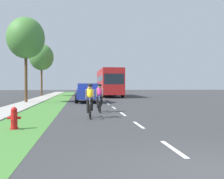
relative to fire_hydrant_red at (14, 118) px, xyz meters
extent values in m
plane|color=#38383A|center=(4.45, 14.55, -0.37)|extent=(120.00, 120.00, 0.00)
cube|color=#478438|center=(0.00, 14.55, -0.37)|extent=(2.19, 70.00, 0.01)
cube|color=#B2ADA3|center=(-2.02, 14.55, -0.37)|extent=(1.84, 70.00, 0.10)
cube|color=white|center=(4.45, -3.45, -0.37)|extent=(0.12, 1.80, 0.01)
cube|color=white|center=(4.45, 0.55, -0.37)|extent=(0.12, 1.80, 0.01)
cube|color=white|center=(4.45, 4.55, -0.37)|extent=(0.12, 1.80, 0.01)
cube|color=white|center=(4.45, 8.55, -0.37)|extent=(0.12, 1.80, 0.01)
cube|color=white|center=(4.45, 12.55, -0.37)|extent=(0.12, 1.80, 0.01)
cube|color=white|center=(4.45, 16.55, -0.37)|extent=(0.12, 1.80, 0.01)
cube|color=white|center=(4.45, 20.55, -0.37)|extent=(0.12, 1.80, 0.01)
cube|color=white|center=(4.45, 24.55, -0.37)|extent=(0.12, 1.80, 0.01)
cube|color=white|center=(4.45, 28.55, -0.37)|extent=(0.12, 1.80, 0.01)
cube|color=white|center=(4.45, 32.55, -0.37)|extent=(0.12, 1.80, 0.01)
cube|color=white|center=(4.45, 36.55, -0.37)|extent=(0.12, 1.80, 0.01)
cube|color=white|center=(4.45, 40.55, -0.37)|extent=(0.12, 1.80, 0.01)
cube|color=white|center=(4.45, 44.55, -0.37)|extent=(0.12, 1.80, 0.01)
cylinder|color=red|center=(0.00, 0.01, -0.34)|extent=(0.28, 0.28, 0.06)
cylinder|color=red|center=(0.00, 0.01, -0.04)|extent=(0.22, 0.22, 0.55)
sphere|color=red|center=(0.00, 0.01, 0.29)|extent=(0.21, 0.21, 0.21)
cylinder|color=red|center=(-0.16, 0.01, 0.02)|extent=(0.12, 0.09, 0.09)
cylinder|color=red|center=(0.16, 0.01, 0.02)|extent=(0.12, 0.09, 0.09)
cylinder|color=red|center=(0.00, -0.16, -0.06)|extent=(0.11, 0.14, 0.11)
torus|color=black|center=(2.68, 3.53, -0.03)|extent=(0.06, 0.68, 0.68)
torus|color=black|center=(2.68, 2.49, -0.03)|extent=(0.06, 0.68, 0.68)
cylinder|color=#A5A8AD|center=(2.68, 2.91, 0.15)|extent=(0.04, 0.59, 0.43)
cylinder|color=#A5A8AD|center=(2.68, 3.19, 0.25)|extent=(0.04, 0.04, 0.55)
cylinder|color=#A5A8AD|center=(2.68, 2.96, 0.48)|extent=(0.03, 0.55, 0.03)
cylinder|color=black|center=(2.68, 2.51, 0.49)|extent=(0.42, 0.02, 0.02)
ellipsoid|color=yellow|center=(2.68, 3.03, 0.81)|extent=(0.30, 0.54, 0.63)
sphere|color=tan|center=(2.68, 2.75, 1.05)|extent=(0.20, 0.20, 0.20)
ellipsoid|color=black|center=(2.68, 2.75, 1.13)|extent=(0.24, 0.28, 0.16)
cylinder|color=tan|center=(2.52, 2.75, 0.73)|extent=(0.07, 0.26, 0.45)
cylinder|color=tan|center=(2.84, 2.75, 0.73)|extent=(0.07, 0.26, 0.45)
cylinder|color=black|center=(2.58, 3.11, 0.15)|extent=(0.10, 0.30, 0.60)
cylinder|color=black|center=(2.78, 3.06, 0.25)|extent=(0.10, 0.25, 0.61)
torus|color=black|center=(3.30, 6.24, -0.03)|extent=(0.06, 0.68, 0.68)
torus|color=black|center=(3.30, 5.20, -0.03)|extent=(0.06, 0.68, 0.68)
cylinder|color=#A5A8AD|center=(3.30, 5.62, 0.15)|extent=(0.04, 0.59, 0.43)
cylinder|color=#A5A8AD|center=(3.30, 5.90, 0.25)|extent=(0.04, 0.04, 0.55)
cylinder|color=#A5A8AD|center=(3.30, 5.67, 0.48)|extent=(0.03, 0.55, 0.03)
cylinder|color=black|center=(3.30, 5.22, 0.49)|extent=(0.42, 0.02, 0.02)
ellipsoid|color=#CC2D8C|center=(3.30, 5.74, 0.81)|extent=(0.30, 0.54, 0.63)
sphere|color=tan|center=(3.30, 5.46, 1.05)|extent=(0.20, 0.20, 0.20)
ellipsoid|color=black|center=(3.30, 5.46, 1.13)|extent=(0.24, 0.28, 0.16)
cylinder|color=tan|center=(3.14, 5.46, 0.73)|extent=(0.07, 0.26, 0.45)
cylinder|color=tan|center=(3.46, 5.46, 0.73)|extent=(0.07, 0.26, 0.45)
cylinder|color=black|center=(3.20, 5.82, 0.15)|extent=(0.10, 0.30, 0.60)
cylinder|color=black|center=(3.40, 5.77, 0.25)|extent=(0.10, 0.25, 0.61)
cube|color=#23389E|center=(2.91, 14.83, 0.35)|extent=(1.96, 5.10, 0.76)
cube|color=#23389E|center=(2.91, 14.07, 0.95)|extent=(1.80, 1.78, 0.64)
cube|color=#1E2833|center=(2.91, 13.36, 0.93)|extent=(1.67, 0.08, 0.52)
cube|color=#23389E|center=(2.01, 15.85, 0.65)|extent=(0.08, 2.80, 0.40)
cube|color=#23389E|center=(3.82, 15.85, 0.65)|extent=(0.08, 2.80, 0.40)
cube|color=#23389E|center=(2.91, 17.34, 0.65)|extent=(1.80, 0.08, 0.40)
cylinder|color=black|center=(1.93, 13.30, 0.01)|extent=(0.26, 0.76, 0.76)
cylinder|color=black|center=(3.89, 13.30, 0.01)|extent=(0.26, 0.76, 0.76)
cylinder|color=black|center=(1.93, 16.36, 0.01)|extent=(0.26, 0.76, 0.76)
cylinder|color=black|center=(3.89, 16.36, 0.01)|extent=(0.26, 0.76, 0.76)
cube|color=red|center=(5.97, 26.89, 1.56)|extent=(2.50, 11.60, 3.10)
cube|color=#1E2833|center=(5.97, 26.89, 1.96)|extent=(2.52, 10.67, 0.64)
cube|color=#1E2833|center=(5.97, 21.12, 1.81)|extent=(2.25, 0.06, 1.20)
cylinder|color=black|center=(4.72, 23.12, 0.11)|extent=(0.28, 0.96, 0.96)
cylinder|color=black|center=(7.22, 23.12, 0.11)|extent=(0.28, 0.96, 0.96)
cylinder|color=black|center=(4.72, 30.08, 0.11)|extent=(0.28, 0.96, 0.96)
cylinder|color=black|center=(7.22, 30.08, 0.11)|extent=(0.28, 0.96, 0.96)
cylinder|color=brown|center=(-2.37, 14.68, 1.74)|extent=(0.24, 0.24, 4.23)
ellipsoid|color=#478438|center=(-2.37, 14.68, 5.14)|extent=(3.19, 3.19, 3.51)
cylinder|color=brown|center=(-2.99, 28.89, 1.62)|extent=(0.24, 0.24, 3.98)
ellipsoid|color=#478438|center=(-2.99, 28.89, 4.90)|extent=(3.24, 3.24, 3.56)
camera|label=1|loc=(2.27, -9.90, 1.15)|focal=45.04mm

